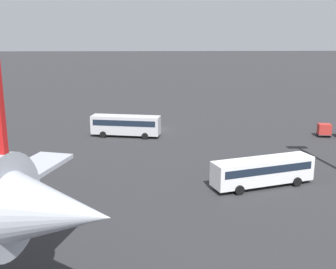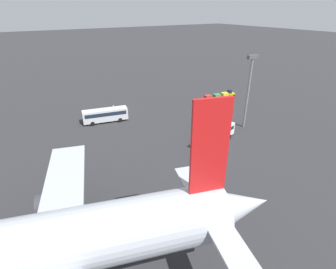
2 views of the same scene
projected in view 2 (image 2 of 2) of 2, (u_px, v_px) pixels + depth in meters
The scene contains 10 objects.
ground_plane at pixel (119, 112), 70.75m from camera, with size 600.00×600.00×0.00m, color #2D2D30.
airplane at pixel (39, 248), 22.22m from camera, with size 44.27×37.33×19.23m.
shuttle_bus_near at pixel (105, 114), 63.96m from camera, with size 11.01×4.60×3.30m.
shuttle_bus_far at pixel (216, 135), 54.13m from camera, with size 11.46×5.84×3.03m.
baggage_tug at pixel (230, 93), 83.05m from camera, with size 2.72×2.35×2.10m.
worker_person at pixel (114, 108), 71.09m from camera, with size 0.38×0.38×1.74m.
cargo_cart_yellow at pixel (224, 95), 80.11m from camera, with size 2.21×1.94×2.06m.
cargo_cart_green at pixel (217, 97), 78.78m from camera, with size 2.21×1.94×2.06m.
cargo_cart_red at pixel (208, 98), 77.82m from camera, with size 2.21×1.94×2.06m.
light_pole at pixel (249, 84), 57.68m from camera, with size 2.80×0.70×16.56m.
Camera 2 is at (23.53, 63.28, 25.69)m, focal length 28.00 mm.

